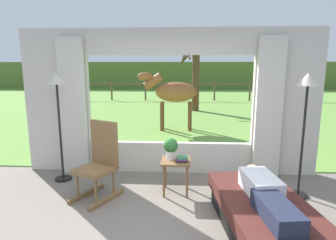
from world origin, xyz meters
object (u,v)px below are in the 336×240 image
(reclining_person, at_px, (265,192))
(potted_plant, at_px, (171,147))
(side_table, at_px, (176,166))
(pasture_tree, at_px, (195,75))
(horse, at_px, (173,93))
(floor_lamp_right, at_px, (307,98))
(book_stack, at_px, (182,159))
(floor_lamp_left, at_px, (57,95))
(recliner_sofa, at_px, (262,215))
(rocking_chair, at_px, (100,161))

(reclining_person, height_order, potted_plant, potted_plant)
(side_table, distance_m, pasture_tree, 8.37)
(side_table, height_order, horse, horse)
(reclining_person, distance_m, floor_lamp_right, 1.62)
(reclining_person, bearing_deg, horse, 95.83)
(book_stack, bearing_deg, side_table, 145.74)
(reclining_person, relative_size, potted_plant, 4.49)
(floor_lamp_left, xyz_separation_m, pasture_tree, (2.52, 7.88, 0.12))
(side_table, distance_m, floor_lamp_left, 2.23)
(pasture_tree, bearing_deg, book_stack, -93.35)
(floor_lamp_left, distance_m, floor_lamp_right, 3.79)
(book_stack, xyz_separation_m, pasture_tree, (0.49, 8.34, 1.02))
(side_table, height_order, floor_lamp_right, floor_lamp_right)
(recliner_sofa, relative_size, rocking_chair, 1.61)
(recliner_sofa, height_order, rocking_chair, rocking_chair)
(rocking_chair, height_order, floor_lamp_left, floor_lamp_left)
(recliner_sofa, height_order, pasture_tree, pasture_tree)
(recliner_sofa, xyz_separation_m, horse, (-1.24, 5.34, 0.94))
(reclining_person, distance_m, horse, 5.57)
(reclining_person, distance_m, book_stack, 1.36)
(reclining_person, relative_size, pasture_tree, 0.45)
(rocking_chair, distance_m, floor_lamp_right, 3.08)
(potted_plant, relative_size, horse, 0.18)
(side_table, relative_size, potted_plant, 1.63)
(recliner_sofa, relative_size, pasture_tree, 0.57)
(book_stack, distance_m, horse, 4.46)
(rocking_chair, bearing_deg, side_table, 36.52)
(book_stack, distance_m, floor_lamp_right, 1.96)
(potted_plant, bearing_deg, side_table, -36.87)
(pasture_tree, bearing_deg, recliner_sofa, -87.24)
(side_table, distance_m, floor_lamp_right, 2.11)
(floor_lamp_left, xyz_separation_m, horse, (1.72, 3.95, -0.30))
(floor_lamp_left, bearing_deg, book_stack, -12.60)
(reclining_person, bearing_deg, floor_lamp_left, 147.02)
(recliner_sofa, distance_m, floor_lamp_left, 3.50)
(rocking_chair, height_order, book_stack, rocking_chair)
(book_stack, bearing_deg, reclining_person, -46.45)
(book_stack, relative_size, floor_lamp_right, 0.10)
(floor_lamp_left, relative_size, floor_lamp_right, 0.99)
(side_table, distance_m, horse, 4.41)
(reclining_person, bearing_deg, recliner_sofa, 82.89)
(floor_lamp_left, bearing_deg, pasture_tree, 72.30)
(potted_plant, bearing_deg, floor_lamp_right, -1.96)
(rocking_chair, xyz_separation_m, floor_lamp_left, (-0.83, 0.57, 0.91))
(floor_lamp_right, bearing_deg, reclining_person, -127.71)
(side_table, xyz_separation_m, floor_lamp_right, (1.83, -0.01, 1.04))
(potted_plant, xyz_separation_m, book_stack, (0.17, -0.12, -0.15))
(floor_lamp_left, bearing_deg, horse, 66.42)
(floor_lamp_right, bearing_deg, rocking_chair, -176.63)
(potted_plant, xyz_separation_m, floor_lamp_left, (-1.86, 0.33, 0.75))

